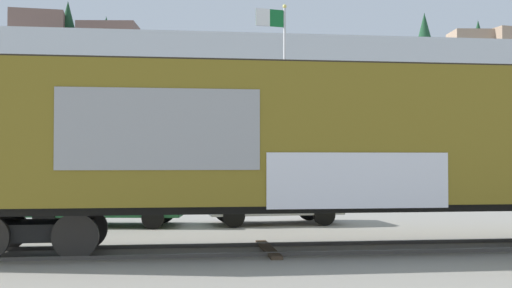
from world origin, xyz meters
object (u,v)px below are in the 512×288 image
freight_car (331,140)px  flagpole (280,79)px  parked_car_green (106,197)px  parked_car_silver (271,197)px

freight_car → flagpole: 13.60m
freight_car → parked_car_green: (-5.51, 5.67, -1.56)m
flagpole → parked_car_silver: 9.05m
freight_car → flagpole: bearing=85.6°
parked_car_green → freight_car: bearing=-45.8°
flagpole → parked_car_silver: (-1.53, -7.60, -4.67)m
parked_car_green → parked_car_silver: bearing=-0.7°
freight_car → parked_car_green: freight_car is taller
flagpole → parked_car_green: (-6.53, -7.54, -4.64)m
parked_car_green → parked_car_silver: parked_car_green is taller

